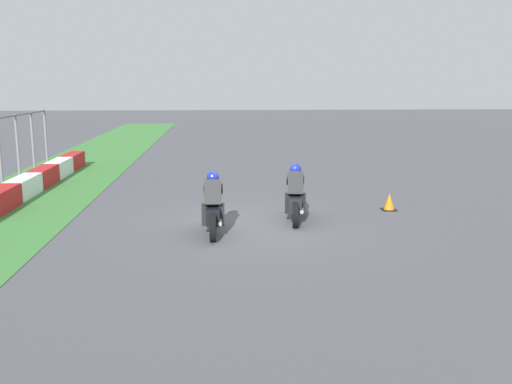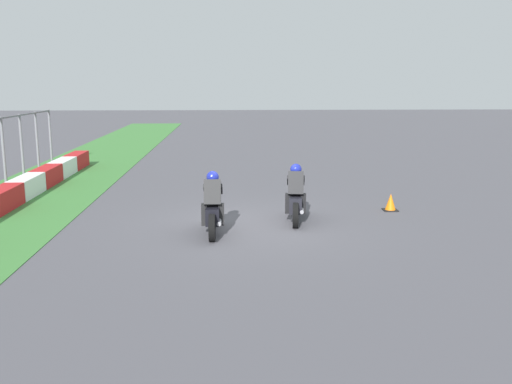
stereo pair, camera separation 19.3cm
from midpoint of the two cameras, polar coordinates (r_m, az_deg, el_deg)
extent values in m
plane|color=#4E4D54|center=(14.44, -0.89, -3.38)|extent=(120.00, 120.00, 0.00)
cube|color=white|center=(19.34, -22.71, 0.44)|extent=(1.96, 0.60, 0.64)
cube|color=red|center=(21.21, -20.97, 1.43)|extent=(1.96, 0.60, 0.64)
cube|color=white|center=(23.10, -19.52, 2.27)|extent=(1.96, 0.60, 0.64)
cube|color=red|center=(25.01, -18.29, 2.98)|extent=(1.96, 0.60, 0.64)
cylinder|color=slate|center=(21.79, -24.74, 3.74)|extent=(0.10, 0.10, 2.40)
cylinder|color=slate|center=(23.45, -23.20, 4.31)|extent=(0.10, 0.10, 2.40)
cylinder|color=slate|center=(25.12, -21.86, 4.80)|extent=(0.10, 0.10, 2.40)
cylinder|color=slate|center=(26.81, -20.69, 5.23)|extent=(0.10, 0.10, 2.40)
cylinder|color=black|center=(15.52, 3.58, -1.16)|extent=(0.65, 0.21, 0.64)
cylinder|color=black|center=(14.15, 3.63, -2.36)|extent=(0.65, 0.21, 0.64)
cube|color=black|center=(14.80, 3.61, -1.05)|extent=(1.13, 0.44, 0.40)
ellipsoid|color=black|center=(14.83, 3.62, 0.16)|extent=(0.51, 0.35, 0.24)
cube|color=red|center=(14.29, 3.63, -1.40)|extent=(0.08, 0.17, 0.08)
cylinder|color=#A5A5AD|center=(14.48, 4.25, -1.85)|extent=(0.43, 0.15, 0.10)
cube|color=black|center=(14.60, 3.64, 0.86)|extent=(0.53, 0.45, 0.66)
sphere|color=navy|center=(14.76, 3.64, 2.31)|extent=(0.33, 0.33, 0.30)
cube|color=gray|center=(15.22, 3.61, 0.59)|extent=(0.18, 0.28, 0.23)
cube|color=black|center=(14.68, 2.83, -1.14)|extent=(0.19, 0.16, 0.52)
cube|color=black|center=(14.68, 4.39, -1.16)|extent=(0.19, 0.16, 0.52)
cube|color=black|center=(14.97, 2.93, 1.20)|extent=(0.39, 0.14, 0.31)
cube|color=black|center=(14.97, 4.31, 1.19)|extent=(0.39, 0.14, 0.31)
cylinder|color=black|center=(14.31, -4.66, -2.23)|extent=(0.64, 0.14, 0.64)
cylinder|color=black|center=(12.95, -4.82, -3.65)|extent=(0.64, 0.14, 0.64)
cube|color=black|center=(13.59, -4.75, -2.17)|extent=(1.10, 0.33, 0.40)
ellipsoid|color=black|center=(13.62, -4.76, -0.84)|extent=(0.48, 0.30, 0.24)
cube|color=red|center=(13.09, -4.81, -2.59)|extent=(0.06, 0.16, 0.08)
cylinder|color=#A5A5AD|center=(13.27, -4.09, -3.05)|extent=(0.42, 0.10, 0.10)
cube|color=black|center=(13.38, -4.80, -0.10)|extent=(0.49, 0.40, 0.66)
sphere|color=navy|center=(13.53, -4.79, 1.50)|extent=(0.30, 0.30, 0.30)
cube|color=gray|center=(14.00, -4.72, -0.34)|extent=(0.16, 0.26, 0.23)
cube|color=black|center=(13.48, -5.61, -2.29)|extent=(0.18, 0.14, 0.52)
cube|color=black|center=(13.46, -3.91, -2.27)|extent=(0.18, 0.14, 0.52)
cube|color=black|center=(13.75, -5.50, 0.28)|extent=(0.39, 0.10, 0.31)
cube|color=black|center=(13.74, -4.00, 0.30)|extent=(0.39, 0.10, 0.31)
cube|color=black|center=(16.53, 12.96, -1.74)|extent=(0.40, 0.40, 0.03)
cone|color=orange|center=(16.49, 13.00, -0.97)|extent=(0.32, 0.32, 0.49)
camera|label=1|loc=(0.10, -90.39, -0.08)|focal=39.56mm
camera|label=2|loc=(0.10, 89.61, 0.08)|focal=39.56mm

